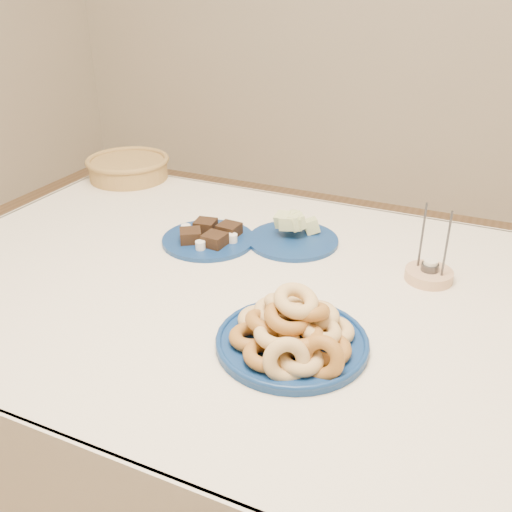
{
  "coord_description": "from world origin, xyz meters",
  "views": [
    {
      "loc": [
        0.44,
        -1.02,
        1.4
      ],
      "look_at": [
        0.0,
        -0.05,
        0.85
      ],
      "focal_mm": 40.0,
      "sensor_mm": 36.0,
      "label": 1
    }
  ],
  "objects_px": {
    "wicker_basket": "(128,167)",
    "candle_holder": "(429,273)",
    "dining_table": "(265,325)",
    "donut_platter": "(293,333)",
    "brownie_plate": "(209,237)",
    "melon_plate": "(294,232)"
  },
  "relations": [
    {
      "from": "dining_table",
      "to": "candle_holder",
      "type": "xyz_separation_m",
      "value": [
        0.33,
        0.18,
        0.12
      ]
    },
    {
      "from": "donut_platter",
      "to": "candle_holder",
      "type": "bearing_deg",
      "value": 63.2
    },
    {
      "from": "brownie_plate",
      "to": "candle_holder",
      "type": "height_order",
      "value": "candle_holder"
    },
    {
      "from": "dining_table",
      "to": "wicker_basket",
      "type": "bearing_deg",
      "value": 146.37
    },
    {
      "from": "dining_table",
      "to": "candle_holder",
      "type": "distance_m",
      "value": 0.4
    },
    {
      "from": "dining_table",
      "to": "brownie_plate",
      "type": "height_order",
      "value": "brownie_plate"
    },
    {
      "from": "donut_platter",
      "to": "melon_plate",
      "type": "bearing_deg",
      "value": 111.12
    },
    {
      "from": "donut_platter",
      "to": "melon_plate",
      "type": "relative_size",
      "value": 1.46
    },
    {
      "from": "brownie_plate",
      "to": "wicker_basket",
      "type": "bearing_deg",
      "value": 146.27
    },
    {
      "from": "melon_plate",
      "to": "brownie_plate",
      "type": "bearing_deg",
      "value": -153.98
    },
    {
      "from": "wicker_basket",
      "to": "candle_holder",
      "type": "xyz_separation_m",
      "value": [
        1.04,
        -0.29,
        -0.02
      ]
    },
    {
      "from": "donut_platter",
      "to": "wicker_basket",
      "type": "relative_size",
      "value": 1.26
    },
    {
      "from": "dining_table",
      "to": "donut_platter",
      "type": "xyz_separation_m",
      "value": [
        0.14,
        -0.19,
        0.14
      ]
    },
    {
      "from": "dining_table",
      "to": "brownie_plate",
      "type": "distance_m",
      "value": 0.3
    },
    {
      "from": "dining_table",
      "to": "donut_platter",
      "type": "relative_size",
      "value": 4.47
    },
    {
      "from": "donut_platter",
      "to": "melon_plate",
      "type": "xyz_separation_m",
      "value": [
        -0.17,
        0.44,
        -0.01
      ]
    },
    {
      "from": "wicker_basket",
      "to": "candle_holder",
      "type": "relative_size",
      "value": 1.68
    },
    {
      "from": "dining_table",
      "to": "melon_plate",
      "type": "xyz_separation_m",
      "value": [
        -0.03,
        0.25,
        0.13
      ]
    },
    {
      "from": "melon_plate",
      "to": "candle_holder",
      "type": "xyz_separation_m",
      "value": [
        0.36,
        -0.06,
        -0.01
      ]
    },
    {
      "from": "wicker_basket",
      "to": "candle_holder",
      "type": "bearing_deg",
      "value": -15.61
    },
    {
      "from": "donut_platter",
      "to": "candle_holder",
      "type": "distance_m",
      "value": 0.42
    },
    {
      "from": "candle_holder",
      "to": "wicker_basket",
      "type": "bearing_deg",
      "value": 164.39
    }
  ]
}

